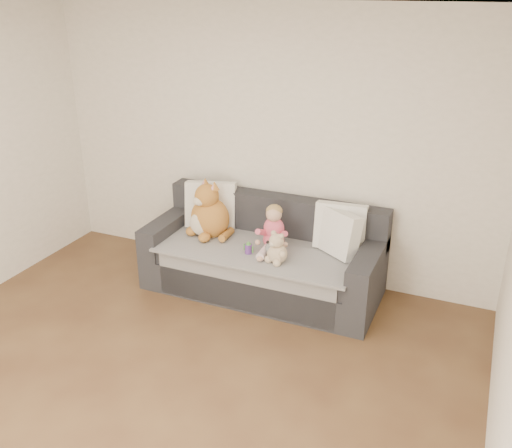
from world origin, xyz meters
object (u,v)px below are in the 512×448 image
at_px(teddy_bear, 276,250).
at_px(sippy_cup, 248,247).
at_px(sofa, 264,259).
at_px(toddler, 273,231).
at_px(plush_cat, 209,214).

distance_m(teddy_bear, sippy_cup, 0.31).
height_order(teddy_bear, sippy_cup, teddy_bear).
bearing_deg(teddy_bear, sofa, 150.12).
bearing_deg(teddy_bear, toddler, 139.60).
height_order(sofa, sippy_cup, sofa).
distance_m(sofa, sippy_cup, 0.34).
bearing_deg(plush_cat, teddy_bear, 4.89).
xyz_separation_m(teddy_bear, sippy_cup, (-0.30, 0.07, -0.06)).
xyz_separation_m(toddler, sippy_cup, (-0.17, -0.17, -0.12)).
bearing_deg(toddler, teddy_bear, -74.83).
bearing_deg(sippy_cup, teddy_bear, -12.43).
xyz_separation_m(sofa, toddler, (0.12, -0.07, 0.34)).
bearing_deg(teddy_bear, sippy_cup, -170.60).
xyz_separation_m(plush_cat, teddy_bear, (0.81, -0.29, -0.10)).
relative_size(toddler, plush_cat, 0.75).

